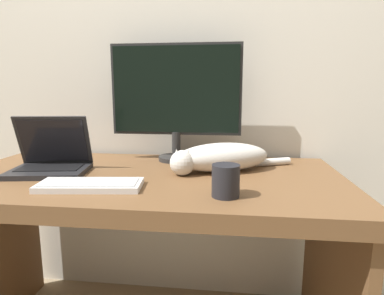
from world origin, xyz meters
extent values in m
cube|color=silver|center=(0.00, 0.83, 1.30)|extent=(6.40, 0.06, 2.60)
cube|color=brown|center=(0.00, 0.39, 0.74)|extent=(1.54, 0.77, 0.06)
cube|color=brown|center=(0.73, 0.39, 0.36)|extent=(0.04, 0.71, 0.71)
cylinder|color=#282828|center=(0.08, 0.65, 0.78)|extent=(0.17, 0.17, 0.02)
cylinder|color=#282828|center=(0.08, 0.65, 0.85)|extent=(0.04, 0.04, 0.12)
cube|color=#282828|center=(0.08, 0.66, 1.11)|extent=(0.60, 0.02, 0.41)
cube|color=black|center=(0.08, 0.65, 1.11)|extent=(0.58, 0.01, 0.39)
cube|color=#232326|center=(-0.39, 0.35, 0.78)|extent=(0.32, 0.26, 0.02)
cube|color=black|center=(-0.39, 0.36, 0.80)|extent=(0.26, 0.16, 0.00)
cube|color=#232326|center=(-0.40, 0.42, 0.90)|extent=(0.30, 0.13, 0.21)
cube|color=black|center=(-0.40, 0.41, 0.90)|extent=(0.27, 0.11, 0.18)
cube|color=white|center=(-0.14, 0.18, 0.78)|extent=(0.36, 0.17, 0.02)
cube|color=#B3B3B3|center=(-0.14, 0.18, 0.80)|extent=(0.33, 0.14, 0.00)
ellipsoid|color=silver|center=(0.30, 0.47, 0.83)|extent=(0.43, 0.30, 0.12)
ellipsoid|color=white|center=(0.32, 0.48, 0.86)|extent=(0.21, 0.18, 0.05)
sphere|color=silver|center=(0.15, 0.39, 0.82)|extent=(0.10, 0.10, 0.10)
cone|color=white|center=(0.13, 0.38, 0.86)|extent=(0.04, 0.04, 0.03)
cone|color=white|center=(0.17, 0.39, 0.86)|extent=(0.04, 0.04, 0.03)
cylinder|color=white|center=(0.52, 0.60, 0.79)|extent=(0.16, 0.09, 0.03)
cylinder|color=#232328|center=(0.32, 0.15, 0.83)|extent=(0.09, 0.09, 0.10)
camera|label=1|loc=(0.33, -0.82, 1.10)|focal=30.00mm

